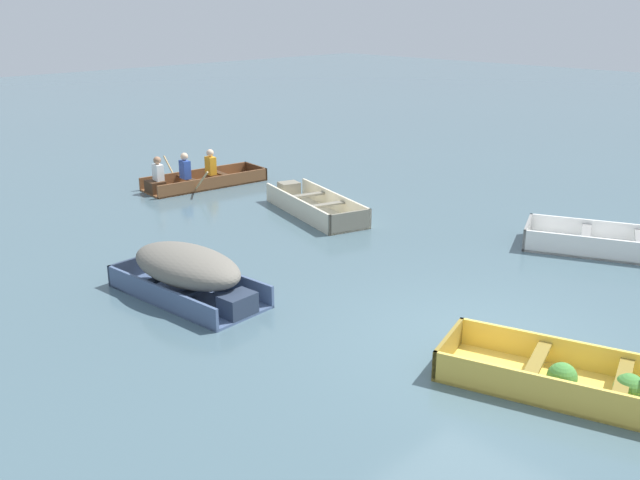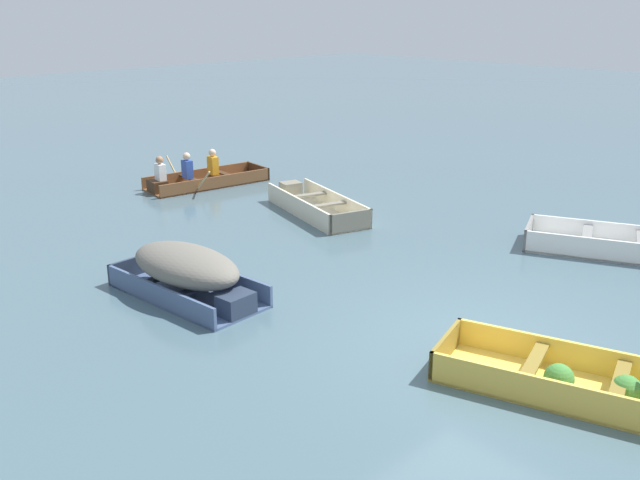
% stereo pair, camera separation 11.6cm
% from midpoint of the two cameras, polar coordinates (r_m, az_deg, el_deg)
% --- Properties ---
extents(ground_plane, '(80.00, 80.00, 0.00)m').
position_cam_midpoint_polar(ground_plane, '(9.85, 12.55, -7.98)').
color(ground_plane, '#47606B').
extents(dinghy_yellow_foreground, '(2.00, 3.35, 0.39)m').
position_cam_midpoint_polar(dinghy_yellow_foreground, '(8.89, 20.57, -10.77)').
color(dinghy_yellow_foreground, '#E5BC47').
rests_on(dinghy_yellow_foreground, ground).
extents(skiff_cream_near_moored, '(1.76, 3.09, 0.42)m').
position_cam_midpoint_polar(skiff_cream_near_moored, '(15.36, -0.83, 2.77)').
color(skiff_cream_near_moored, beige).
rests_on(skiff_cream_near_moored, ground).
extents(skiff_white_mid_moored, '(2.28, 3.24, 0.41)m').
position_cam_midpoint_polar(skiff_white_mid_moored, '(13.95, 22.69, -0.40)').
color(skiff_white_mid_moored, white).
rests_on(skiff_white_mid_moored, ground).
extents(skiff_slate_blue_far_moored, '(1.32, 2.67, 0.79)m').
position_cam_midpoint_polar(skiff_slate_blue_far_moored, '(11.05, -10.81, -2.40)').
color(skiff_slate_blue_far_moored, '#475B7F').
rests_on(skiff_slate_blue_far_moored, ground).
extents(rowboat_wooden_brown_with_crew, '(3.12, 2.25, 0.88)m').
position_cam_midpoint_polar(rowboat_wooden_brown_with_crew, '(17.78, -10.01, 4.85)').
color(rowboat_wooden_brown_with_crew, brown).
rests_on(rowboat_wooden_brown_with_crew, ground).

